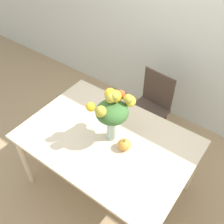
{
  "coord_description": "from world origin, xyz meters",
  "views": [
    {
      "loc": [
        0.94,
        -1.21,
        2.58
      ],
      "look_at": [
        0.02,
        0.04,
        1.08
      ],
      "focal_mm": 42.0,
      "sensor_mm": 36.0,
      "label": 1
    }
  ],
  "objects": [
    {
      "name": "pumpkin",
      "position": [
        0.18,
        -0.0,
        0.82
      ],
      "size": [
        0.12,
        0.12,
        0.11
      ],
      "color": "gold",
      "rests_on": "dining_table"
    },
    {
      "name": "wall_back",
      "position": [
        0.0,
        1.46,
        1.35
      ],
      "size": [
        8.0,
        0.06,
        2.7
      ],
      "color": "silver",
      "rests_on": "ground_plane"
    },
    {
      "name": "ground_plane",
      "position": [
        0.0,
        0.0,
        0.0
      ],
      "size": [
        12.0,
        12.0,
        0.0
      ],
      "primitive_type": "plane",
      "color": "tan"
    },
    {
      "name": "flower_vase",
      "position": [
        0.02,
        0.05,
        1.09
      ],
      "size": [
        0.31,
        0.36,
        0.52
      ],
      "color": "#B2CCBC",
      "rests_on": "dining_table"
    },
    {
      "name": "dining_table",
      "position": [
        0.0,
        0.0,
        0.69
      ],
      "size": [
        1.54,
        1.05,
        0.77
      ],
      "color": "beige",
      "rests_on": "ground_plane"
    },
    {
      "name": "dining_chair_near_window",
      "position": [
        -0.04,
        0.88,
        0.46
      ],
      "size": [
        0.46,
        0.46,
        0.89
      ],
      "rotation": [
        0.0,
        0.0,
        -0.1
      ],
      "color": "#47382D",
      "rests_on": "ground_plane"
    }
  ]
}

